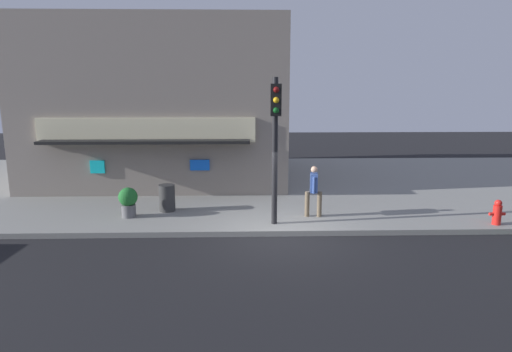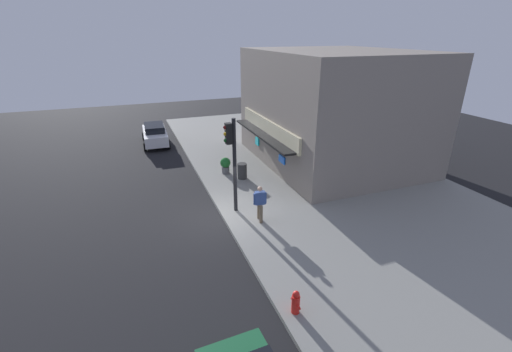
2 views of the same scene
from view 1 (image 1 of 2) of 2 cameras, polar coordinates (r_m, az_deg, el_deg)
The scene contains 8 objects.
ground_plane at distance 13.55m, azimuth 3.26°, elevation -7.84°, with size 62.48×62.48×0.00m, color black.
sidewalk at distance 20.16m, azimuth 1.61°, elevation -1.12°, with size 41.65×13.80×0.17m, color gray.
corner_building at distance 22.13m, azimuth -11.57°, elevation 9.31°, with size 11.11×9.92×7.12m.
traffic_light at distance 13.52m, azimuth 2.51°, elevation 5.75°, with size 0.32×0.58×4.60m.
fire_hydrant at distance 15.97m, azimuth 28.76°, elevation -4.17°, with size 0.51×0.27×0.81m.
trash_can at distance 15.81m, azimuth -11.44°, elevation -2.80°, with size 0.56×0.56×0.94m, color #2D2D2D.
pedestrian at distance 14.84m, azimuth 7.47°, elevation -1.65°, with size 0.59×0.62×1.73m.
potted_plant_by_doorway at distance 15.38m, azimuth -16.21°, elevation -3.07°, with size 0.64×0.64×1.01m.
Camera 1 is at (-1.13, -12.75, 4.47)m, focal length 30.91 mm.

